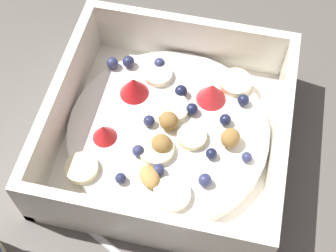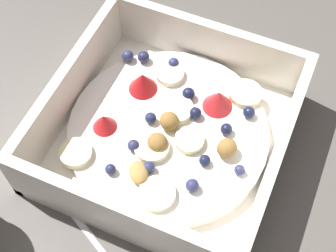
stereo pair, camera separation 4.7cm
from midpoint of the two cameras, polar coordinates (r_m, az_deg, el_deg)
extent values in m
plane|color=#56514C|center=(0.50, 5.22, -1.67)|extent=(2.40, 2.40, 0.00)
cube|color=white|center=(0.50, 2.73, -1.74)|extent=(0.22, 0.22, 0.01)
cube|color=white|center=(0.47, 15.16, -4.41)|extent=(0.22, 0.01, 0.07)
cube|color=white|center=(0.50, -8.56, 4.19)|extent=(0.22, 0.01, 0.07)
cube|color=white|center=(0.43, -2.58, -11.17)|extent=(0.01, 0.20, 0.07)
cube|color=white|center=(0.53, 7.22, 9.02)|extent=(0.01, 0.20, 0.07)
cylinder|color=white|center=(0.49, 2.79, -1.02)|extent=(0.20, 0.20, 0.01)
cylinder|color=beige|center=(0.47, 5.38, -1.93)|extent=(0.04, 0.04, 0.01)
cylinder|color=#F7EFC6|center=(0.44, 1.29, -7.98)|extent=(0.04, 0.04, 0.01)
cylinder|color=beige|center=(0.47, -7.86, -3.39)|extent=(0.04, 0.04, 0.01)
cylinder|color=#F7EFC6|center=(0.51, 2.86, 5.91)|extent=(0.04, 0.04, 0.01)
cylinder|color=#F7EFC6|center=(0.49, 3.69, 1.78)|extent=(0.04, 0.04, 0.01)
cylinder|color=#F4EAB7|center=(0.46, 0.98, -2.69)|extent=(0.05, 0.05, 0.01)
cylinder|color=beige|center=(0.51, 11.68, 3.51)|extent=(0.05, 0.05, 0.01)
cone|color=red|center=(0.47, -4.65, 0.28)|extent=(0.03, 0.03, 0.02)
cone|color=red|center=(0.50, -0.24, 4.99)|extent=(0.04, 0.04, 0.02)
cone|color=red|center=(0.49, 8.67, 2.87)|extent=(0.04, 0.04, 0.02)
sphere|color=#191E3D|center=(0.48, 9.65, -0.59)|extent=(0.01, 0.01, 0.01)
sphere|color=navy|center=(0.45, 5.92, -7.17)|extent=(0.01, 0.01, 0.01)
sphere|color=navy|center=(0.52, -2.15, 8.00)|extent=(0.01, 0.01, 0.01)
sphere|color=navy|center=(0.52, 3.28, 7.15)|extent=(0.01, 0.01, 0.01)
sphere|color=navy|center=(0.46, -1.15, -2.52)|extent=(0.01, 0.01, 0.01)
sphere|color=#191E3D|center=(0.48, 6.05, 1.27)|extent=(0.01, 0.01, 0.01)
sphere|color=navy|center=(0.45, 0.70, -5.12)|extent=(0.01, 0.01, 0.01)
sphere|color=#191E3D|center=(0.46, 7.26, -4.24)|extent=(0.01, 0.01, 0.01)
sphere|color=#191E3D|center=(0.49, 12.17, 1.34)|extent=(0.01, 0.01, 0.01)
sphere|color=#23284C|center=(0.48, 0.78, 0.71)|extent=(0.01, 0.01, 0.01)
sphere|color=navy|center=(0.46, 11.31, -5.30)|extent=(0.01, 0.01, 0.01)
sphere|color=#23284C|center=(0.52, -0.27, 7.88)|extent=(0.01, 0.01, 0.01)
sphere|color=#191E3D|center=(0.50, 5.14, 3.56)|extent=(0.01, 0.01, 0.01)
sphere|color=#23284C|center=(0.45, -3.76, -5.31)|extent=(0.01, 0.01, 0.01)
ellipsoid|color=olive|center=(0.47, 3.02, 0.33)|extent=(0.03, 0.03, 0.02)
ellipsoid|color=tan|center=(0.45, -0.43, -5.71)|extent=(0.03, 0.03, 0.01)
ellipsoid|color=olive|center=(0.46, 1.67, -2.15)|extent=(0.03, 0.03, 0.02)
ellipsoid|color=olive|center=(0.46, 9.80, -2.79)|extent=(0.03, 0.02, 0.02)
cylinder|color=silver|center=(0.46, -7.66, -10.90)|extent=(0.06, 0.11, 0.01)
camera|label=1|loc=(0.02, -87.13, 4.63)|focal=52.24mm
camera|label=2|loc=(0.02, 92.87, -4.63)|focal=52.24mm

